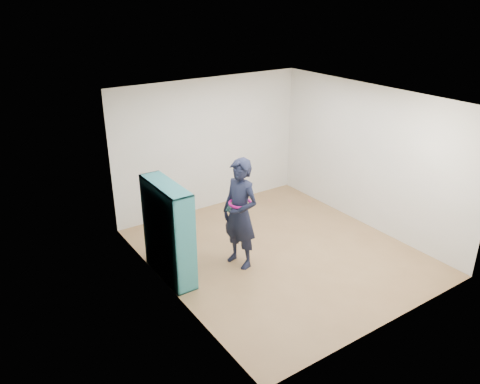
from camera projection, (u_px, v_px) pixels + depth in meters
floor at (279, 252)px, 7.90m from camera, size 4.50×4.50×0.00m
ceiling at (285, 99)px, 6.87m from camera, size 4.50×4.50×0.00m
wall_left at (167, 211)px, 6.36m from camera, size 0.02×4.50×2.60m
wall_right at (369, 158)px, 8.41m from camera, size 0.02×4.50×2.60m
wall_back at (210, 145)px, 9.10m from camera, size 4.00×0.02×2.60m
wall_front at (398, 238)px, 5.68m from camera, size 4.00×0.02×2.60m
bookshelf at (167, 234)px, 6.96m from camera, size 0.33×1.14×1.52m
person at (240, 214)px, 7.22m from camera, size 0.57×0.73×1.78m
smartphone at (229, 208)px, 7.13m from camera, size 0.07×0.11×0.15m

